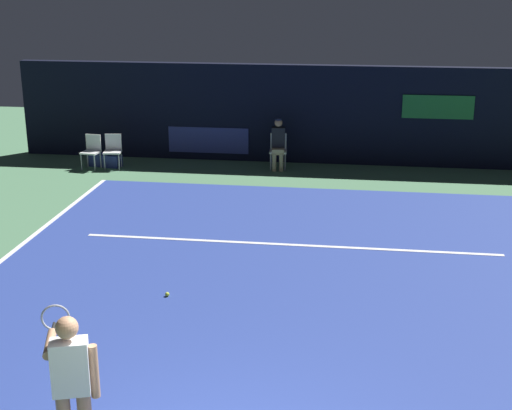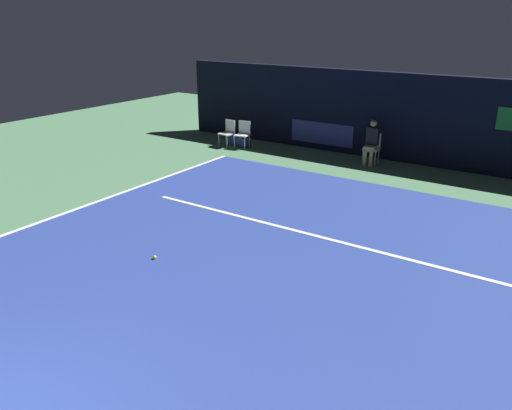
{
  "view_description": "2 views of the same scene",
  "coord_description": "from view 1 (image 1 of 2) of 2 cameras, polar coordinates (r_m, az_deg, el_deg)",
  "views": [
    {
      "loc": [
        1.16,
        -5.64,
        4.79
      ],
      "look_at": [
        -0.55,
        6.5,
        0.92
      ],
      "focal_mm": 50.93,
      "sensor_mm": 36.0,
      "label": 1
    },
    {
      "loc": [
        4.46,
        -1.36,
        4.16
      ],
      "look_at": [
        -0.49,
        6.0,
        0.82
      ],
      "focal_mm": 35.55,
      "sensor_mm": 36.0,
      "label": 2
    }
  ],
  "objects": [
    {
      "name": "ground_plane",
      "position": [
        11.66,
        1.59,
        -6.77
      ],
      "size": [
        31.22,
        31.22,
        0.0
      ],
      "primitive_type": "plane",
      "color": "#4C7A56"
    },
    {
      "name": "court_surface",
      "position": [
        11.66,
        1.59,
        -6.74
      ],
      "size": [
        9.97,
        11.85,
        0.01
      ],
      "primitive_type": "cube",
      "color": "navy",
      "rests_on": "ground"
    },
    {
      "name": "line_service",
      "position": [
        13.56,
        2.58,
        -3.13
      ],
      "size": [
        7.78,
        0.1,
        0.01
      ],
      "primitive_type": "cube",
      "color": "white",
      "rests_on": "court_surface"
    },
    {
      "name": "back_wall",
      "position": [
        19.44,
        4.48,
        7.1
      ],
      "size": [
        16.04,
        0.33,
        2.6
      ],
      "color": "black",
      "rests_on": "ground"
    },
    {
      "name": "tennis_player",
      "position": [
        7.51,
        -14.27,
        -13.52
      ],
      "size": [
        0.83,
        0.92,
        1.73
      ],
      "color": "tan",
      "rests_on": "ground"
    },
    {
      "name": "line_judge_on_chair",
      "position": [
        18.78,
        1.75,
        4.88
      ],
      "size": [
        0.47,
        0.55,
        1.32
      ],
      "color": "white",
      "rests_on": "ground"
    },
    {
      "name": "courtside_chair_near",
      "position": [
        19.35,
        -12.78,
        4.27
      ],
      "size": [
        0.48,
        0.46,
        0.88
      ],
      "color": "white",
      "rests_on": "ground"
    },
    {
      "name": "courtside_chair_far",
      "position": [
        19.29,
        -11.18,
        4.33
      ],
      "size": [
        0.49,
        0.47,
        0.88
      ],
      "color": "white",
      "rests_on": "ground"
    },
    {
      "name": "tennis_ball",
      "position": [
        11.51,
        -6.99,
        -6.97
      ],
      "size": [
        0.07,
        0.07,
        0.07
      ],
      "primitive_type": "sphere",
      "color": "#CCE033",
      "rests_on": "court_surface"
    },
    {
      "name": "equipment_bag",
      "position": [
        19.57,
        -11.73,
        3.45
      ],
      "size": [
        0.88,
        0.46,
        0.32
      ],
      "primitive_type": "cube",
      "rotation": [
        0.0,
        0.0,
        -0.18
      ],
      "color": "navy",
      "rests_on": "ground"
    }
  ]
}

